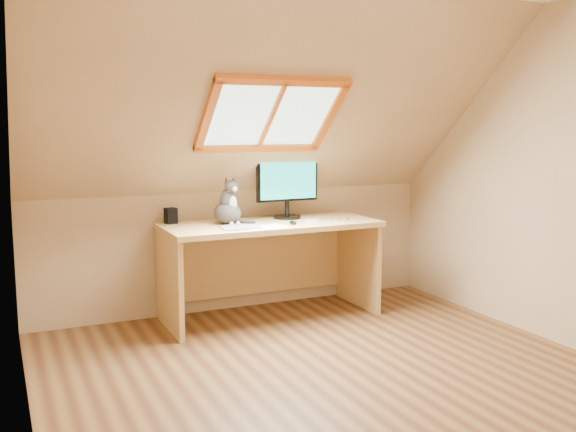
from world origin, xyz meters
TOP-DOWN VIEW (x-y plane):
  - ground at (0.00, 0.00)m, footprint 3.50×3.50m
  - room_shell at (0.00, -0.09)m, footprint 3.52×3.52m
  - desk at (0.13, 1.45)m, footprint 1.71×0.75m
  - monitor at (0.34, 1.50)m, footprint 0.54×0.23m
  - cat at (-0.21, 1.41)m, footprint 0.26×0.29m
  - desk_speaker at (-0.61, 1.63)m, footprint 0.10×0.10m
  - graphics_tablet at (-0.19, 1.18)m, footprint 0.32×0.25m
  - mouse at (0.24, 1.18)m, footprint 0.06×0.10m
  - papers at (0.07, 1.12)m, footprint 0.33×0.27m
  - cables at (0.58, 1.26)m, footprint 0.51×0.26m

SIDE VIEW (x-z plane):
  - ground at x=0.00m, z-range 0.00..0.00m
  - desk at x=0.13m, z-range 0.16..0.94m
  - papers at x=0.07m, z-range 0.78..0.79m
  - cables at x=0.58m, z-range 0.78..0.79m
  - graphics_tablet at x=-0.19m, z-range 0.78..0.79m
  - mouse at x=0.24m, z-range 0.78..0.81m
  - desk_speaker at x=-0.61m, z-range 0.78..0.90m
  - cat at x=-0.21m, z-range 0.73..1.11m
  - monitor at x=0.34m, z-range 0.82..1.32m
  - room_shell at x=0.00m, z-range 0.23..2.64m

